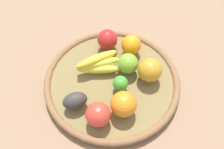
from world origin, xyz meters
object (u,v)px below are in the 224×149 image
(apple_2, at_px, (128,63))
(lime_0, at_px, (120,83))
(apple_3, at_px, (107,39))
(orange_0, at_px, (124,104))
(orange_1, at_px, (131,45))
(apple_1, at_px, (98,114))
(apple_0, at_px, (150,70))
(avocado, at_px, (75,101))
(banana_bunch, at_px, (98,64))

(apple_2, bearing_deg, lime_0, 80.31)
(lime_0, xyz_separation_m, apple_2, (-0.01, -0.08, 0.01))
(apple_3, bearing_deg, orange_0, 110.80)
(orange_1, xyz_separation_m, apple_1, (0.06, 0.29, 0.00))
(apple_0, height_order, orange_0, same)
(apple_0, distance_m, apple_1, 0.23)
(apple_2, bearing_deg, avocado, 49.46)
(apple_3, bearing_deg, apple_2, 132.43)
(lime_0, height_order, orange_0, orange_0)
(avocado, bearing_deg, apple_0, -146.02)
(banana_bunch, xyz_separation_m, apple_1, (-0.04, 0.19, 0.01))
(lime_0, bearing_deg, apple_2, -99.69)
(avocado, bearing_deg, apple_2, -130.54)
(avocado, distance_m, apple_1, 0.09)
(lime_0, distance_m, apple_3, 0.19)
(apple_1, bearing_deg, lime_0, -110.45)
(banana_bunch, relative_size, avocado, 2.05)
(lime_0, xyz_separation_m, orange_0, (-0.02, 0.08, 0.01))
(apple_0, bearing_deg, banana_bunch, -1.37)
(lime_0, distance_m, apple_2, 0.08)
(lime_0, distance_m, orange_0, 0.08)
(apple_0, bearing_deg, lime_0, 33.21)
(apple_0, xyz_separation_m, apple_1, (0.13, 0.18, -0.00))
(apple_2, bearing_deg, apple_1, 73.50)
(apple_0, bearing_deg, orange_0, 64.39)
(apple_3, height_order, avocado, apple_3)
(lime_0, xyz_separation_m, apple_3, (0.07, -0.17, 0.01))
(lime_0, height_order, apple_3, apple_3)
(lime_0, relative_size, orange_1, 0.70)
(apple_3, bearing_deg, orange_1, 173.46)
(apple_1, height_order, apple_2, apple_1)
(apple_3, height_order, apple_1, same)
(apple_0, relative_size, orange_1, 1.12)
(banana_bunch, xyz_separation_m, apple_2, (-0.10, -0.01, 0.01))
(orange_0, height_order, apple_1, orange_0)
(apple_0, relative_size, apple_3, 1.08)
(apple_3, relative_size, apple_1, 0.99)
(apple_3, distance_m, apple_2, 0.13)
(banana_bunch, distance_m, apple_0, 0.17)
(banana_bunch, height_order, orange_0, orange_0)
(avocado, xyz_separation_m, orange_0, (-0.15, -0.01, 0.01))
(lime_0, bearing_deg, avocado, 34.50)
(orange_1, relative_size, apple_2, 1.01)
(avocado, relative_size, orange_0, 0.97)
(lime_0, bearing_deg, apple_1, 69.55)
(avocado, xyz_separation_m, apple_2, (-0.14, -0.16, 0.01))
(apple_2, bearing_deg, apple_0, 165.74)
(banana_bunch, relative_size, lime_0, 3.13)
(orange_0, relative_size, apple_1, 1.06)
(avocado, bearing_deg, orange_1, -119.41)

